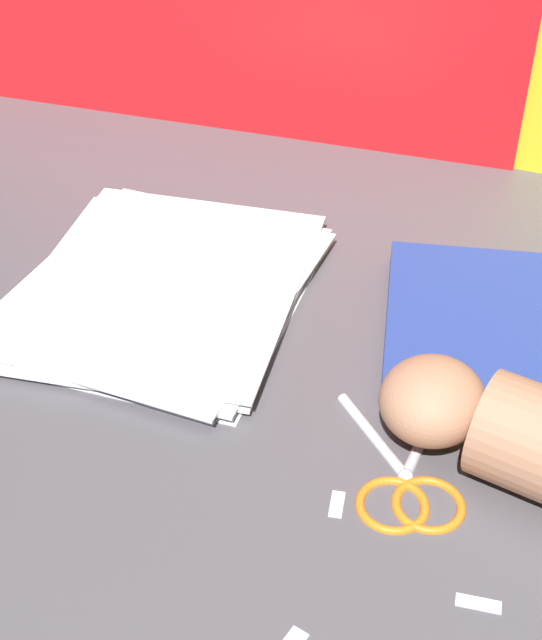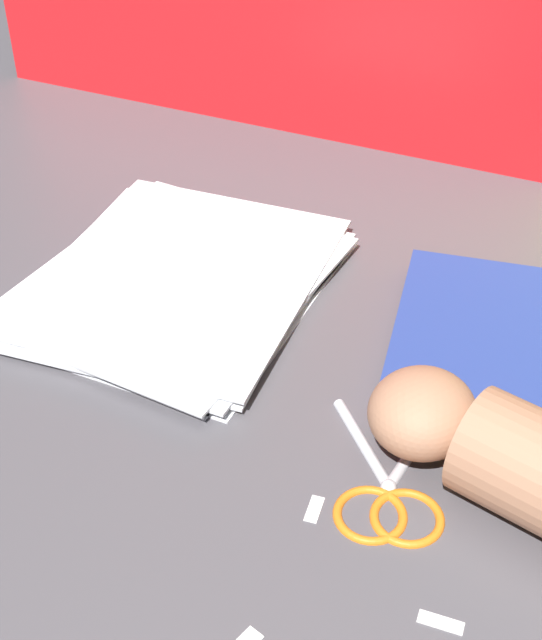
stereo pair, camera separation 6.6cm
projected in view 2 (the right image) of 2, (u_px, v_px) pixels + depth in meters
The scene contains 7 objects.
ground_plane at pixel (277, 369), 0.78m from camera, with size 6.00×6.00×0.00m, color #4C494F.
paper_stack at pixel (179, 281), 0.87m from camera, with size 0.28×0.33×0.02m.
book_closed at pixel (508, 340), 0.79m from camera, with size 0.23×0.24×0.02m.
scissors at pixel (389, 492), 0.66m from camera, with size 0.13×0.16×0.01m.
paper_scrap_near at pixel (441, 622), 0.58m from camera, with size 0.03×0.01×0.00m.
paper_scrap_mid at pixel (250, 638), 0.57m from camera, with size 0.02×0.02×0.00m.
paper_scrap_far at pixel (314, 509), 0.65m from camera, with size 0.01×0.03×0.00m.
Camera 2 is at (0.23, -0.54, 0.51)m, focal length 50.00 mm.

